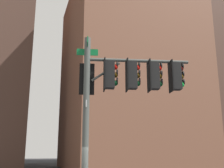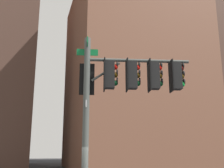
{
  "view_description": "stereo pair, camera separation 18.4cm",
  "coord_description": "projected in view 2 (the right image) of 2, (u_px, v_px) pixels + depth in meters",
  "views": [
    {
      "loc": [
        -9.65,
        2.23,
        2.34
      ],
      "look_at": [
        -0.44,
        -0.68,
        4.69
      ],
      "focal_mm": 44.75,
      "sensor_mm": 36.0,
      "label": 1
    },
    {
      "loc": [
        -9.7,
        2.06,
        2.34
      ],
      "look_at": [
        -0.44,
        -0.68,
        4.69
      ],
      "focal_mm": 44.75,
      "sensor_mm": 36.0,
      "label": 2
    }
  ],
  "objects": [
    {
      "name": "building_brick_farside",
      "position": [
        193.0,
        65.0,
        68.48
      ],
      "size": [
        22.86,
        17.13,
        46.05
      ],
      "primitive_type": "cube",
      "color": "#4C3328",
      "rests_on": "ground_plane"
    },
    {
      "name": "signal_pole_assembly",
      "position": [
        120.0,
        87.0,
        9.98
      ],
      "size": [
        1.54,
        4.05,
        6.42
      ],
      "rotation": [
        0.0,
        0.0,
        4.5
      ],
      "color": "#4C514C",
      "rests_on": "ground_plane"
    },
    {
      "name": "building_brick_midblock",
      "position": [
        131.0,
        77.0,
        44.4
      ],
      "size": [
        20.49,
        18.4,
        28.0
      ],
      "primitive_type": "cube",
      "color": "brown",
      "rests_on": "ground_plane"
    }
  ]
}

